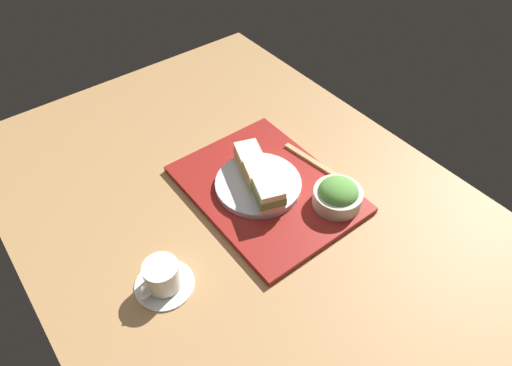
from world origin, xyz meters
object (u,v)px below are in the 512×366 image
object	(u,v)px
sandwich_near	(268,193)
coffee_cup	(162,277)
sandwich_plate	(258,184)
sandwich_far	(249,157)
salad_bowl	(338,195)
chopsticks_pair	(314,162)
sandwich_middle	(258,175)

from	to	relation	value
sandwich_near	coffee_cup	xyz separation A→B (cm)	(-2.79, 30.20, -3.03)
sandwich_plate	coffee_cup	distance (cm)	33.62
sandwich_near	sandwich_far	size ratio (longest dim) A/B	0.99
sandwich_plate	coffee_cup	bearing A→B (deg)	106.12
coffee_cup	sandwich_far	bearing A→B (deg)	-65.22
salad_bowl	coffee_cup	xyz separation A→B (cm)	(6.56, 43.73, -1.53)
coffee_cup	sandwich_plate	bearing A→B (deg)	-73.88
sandwich_near	sandwich_far	xyz separation A→B (cm)	(13.09, -4.20, -0.41)
chopsticks_pair	coffee_cup	size ratio (longest dim) A/B	1.56
chopsticks_pair	coffee_cup	xyz separation A→B (cm)	(-7.00, 49.06, 1.11)
chopsticks_pair	sandwich_middle	bearing A→B (deg)	82.08
sandwich_far	chopsticks_pair	distance (cm)	17.55
sandwich_plate	sandwich_far	distance (cm)	7.60
sandwich_middle	coffee_cup	size ratio (longest dim) A/B	0.73
sandwich_plate	salad_bowl	size ratio (longest dim) A/B	1.83
salad_bowl	coffee_cup	distance (cm)	44.24
sandwich_near	salad_bowl	xyz separation A→B (cm)	(-9.35, -13.53, -1.50)
salad_bowl	chopsticks_pair	size ratio (longest dim) A/B	0.60
chopsticks_pair	coffee_cup	world-z (taller)	coffee_cup
sandwich_plate	sandwich_near	xyz separation A→B (cm)	(-6.55, 2.10, 3.66)
sandwich_far	coffee_cup	distance (cm)	37.97
sandwich_middle	salad_bowl	world-z (taller)	same
sandwich_middle	sandwich_far	distance (cm)	6.87
sandwich_plate	sandwich_near	distance (cm)	7.79
salad_bowl	chopsticks_pair	bearing A→B (deg)	-21.47
sandwich_far	sandwich_near	bearing A→B (deg)	162.22
sandwich_near	coffee_cup	world-z (taller)	sandwich_near
sandwich_plate	sandwich_far	size ratio (longest dim) A/B	2.28
sandwich_plate	chopsticks_pair	bearing A→B (deg)	-97.92
sandwich_middle	sandwich_far	world-z (taller)	sandwich_middle
chopsticks_pair	sandwich_plate	bearing A→B (deg)	82.08
salad_bowl	sandwich_near	bearing A→B (deg)	55.36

